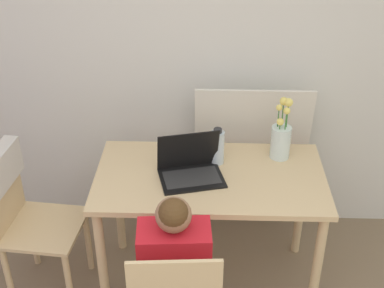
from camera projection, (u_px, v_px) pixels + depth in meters
The scene contains 8 objects.
wall_back at pixel (185, 40), 3.05m from camera, with size 6.40×0.05×2.50m.
dining_table at pixel (210, 191), 2.82m from camera, with size 1.19×0.65×0.75m.
chair_spare at pixel (18, 202), 2.82m from camera, with size 0.47×0.44×0.88m.
person_seated at pixel (175, 263), 2.38m from camera, with size 0.34×0.44×1.03m.
laptop at pixel (190, 166), 2.73m from camera, with size 0.37×0.30×0.23m.
flower_vase at pixel (281, 138), 2.85m from camera, with size 0.11×0.11×0.35m.
water_bottle at pixel (217, 147), 2.82m from camera, with size 0.07×0.07×0.21m.
cardboard_panel at pixel (250, 161), 3.30m from camera, with size 0.68×0.16×1.04m.
Camera 1 is at (0.14, -0.70, 2.31)m, focal length 50.00 mm.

